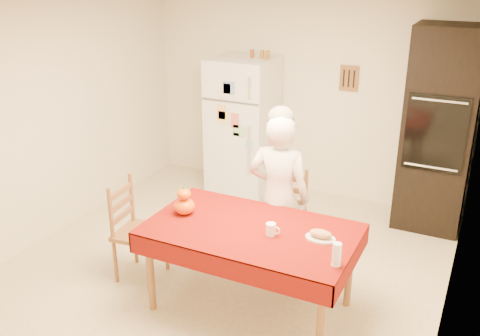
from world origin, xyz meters
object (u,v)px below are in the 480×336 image
Objects in this scene: chair_left at (133,226)px; dining_table at (251,236)px; chair_far at (284,214)px; bread_plate at (320,238)px; refrigerator at (243,127)px; seated_woman at (279,197)px; wine_glass at (337,254)px; oven_cabinet at (438,131)px; coffee_mug at (271,229)px; pumpkin_lower at (184,206)px.

dining_table is at bearing -95.90° from chair_left.
chair_far reaches higher than bread_plate.
bread_plate is at bearing -93.77° from chair_left.
chair_far is at bearing 128.04° from bread_plate.
refrigerator reaches higher than seated_woman.
chair_far reaches higher than dining_table.
dining_table is 9.66× the size of wine_glass.
chair_far is at bearing -51.44° from refrigerator.
refrigerator is at bearing -7.23° from chair_left.
oven_cabinet is 1.39× the size of seated_woman.
coffee_mug is at bearing 160.80° from wine_glass.
bread_plate is (-0.57, -2.21, -0.33)m from oven_cabinet.
refrigerator is 7.08× the size of bread_plate.
wine_glass is (1.97, -0.23, 0.34)m from chair_left.
chair_far is 0.60× the size of seated_woman.
coffee_mug is at bearing -59.46° from refrigerator.
chair_left is at bearing 22.18° from seated_woman.
refrigerator is 1.79× the size of chair_left.
wine_glass is (0.78, -0.84, 0.06)m from seated_woman.
oven_cabinet is 2.52m from coffee_mug.
oven_cabinet is at bearing 52.55° from pumpkin_lower.
seated_woman is at bearing -69.08° from chair_left.
pumpkin_lower is at bearing -96.26° from chair_left.
chair_left is 9.50× the size of coffee_mug.
chair_far is at bearing 92.21° from dining_table.
oven_cabinet is at bearing 1.18° from refrigerator.
wine_glass is 0.73× the size of bread_plate.
coffee_mug is (1.38, -0.03, 0.30)m from chair_left.
refrigerator is 2.27m from chair_left.
oven_cabinet reaches higher than chair_left.
chair_far is 1.43m from chair_left.
oven_cabinet is 2.32× the size of chair_left.
seated_woman reaches higher than pumpkin_lower.
chair_left is 5.40× the size of wine_glass.
oven_cabinet is 12.07× the size of pumpkin_lower.
coffee_mug is at bearing -97.41° from chair_left.
wine_glass is (0.81, -1.07, 0.34)m from chair_far.
refrigerator is at bearing -178.82° from oven_cabinet.
pumpkin_lower is 1.19m from bread_plate.
chair_left is at bearing -153.24° from chair_far.
refrigerator reaches higher than dining_table.
oven_cabinet is 2.90m from pumpkin_lower.
seated_woman reaches higher than chair_far.
seated_woman is at bearing -54.93° from refrigerator.
chair_far is at bearing -87.83° from seated_woman.
pumpkin_lower reaches higher than bread_plate.
pumpkin_lower reaches higher than dining_table.
oven_cabinet is at bearing -51.62° from chair_left.
dining_table is at bearing 169.44° from coffee_mug.
refrigerator reaches higher than bread_plate.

